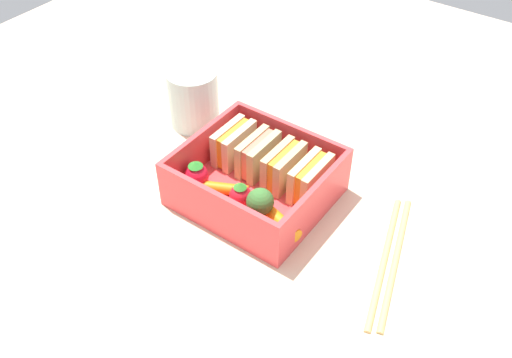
% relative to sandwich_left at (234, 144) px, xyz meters
% --- Properties ---
extents(ground_plane, '(1.20, 1.20, 0.02)m').
position_rel_sandwich_left_xyz_m(ground_plane, '(0.05, -0.03, -0.04)').
color(ground_plane, beige).
extents(bento_tray, '(0.16, 0.15, 0.01)m').
position_rel_sandwich_left_xyz_m(bento_tray, '(0.05, -0.03, -0.03)').
color(bento_tray, '#E64043').
rests_on(bento_tray, ground_plane).
extents(bento_rim, '(0.16, 0.15, 0.05)m').
position_rel_sandwich_left_xyz_m(bento_rim, '(0.05, -0.03, 0.00)').
color(bento_rim, '#E64043').
rests_on(bento_rim, bento_tray).
extents(sandwich_left, '(0.03, 0.06, 0.04)m').
position_rel_sandwich_left_xyz_m(sandwich_left, '(0.00, 0.00, 0.00)').
color(sandwich_left, '#E4B38E').
rests_on(sandwich_left, bento_tray).
extents(sandwich_center_left, '(0.03, 0.06, 0.04)m').
position_rel_sandwich_left_xyz_m(sandwich_center_left, '(0.04, 0.00, 0.00)').
color(sandwich_center_left, tan).
rests_on(sandwich_center_left, bento_tray).
extents(sandwich_center, '(0.03, 0.06, 0.04)m').
position_rel_sandwich_left_xyz_m(sandwich_center, '(0.07, 0.00, 0.00)').
color(sandwich_center, tan).
rests_on(sandwich_center, bento_tray).
extents(sandwich_center_right, '(0.03, 0.06, 0.04)m').
position_rel_sandwich_left_xyz_m(sandwich_center_right, '(0.11, 0.00, 0.00)').
color(sandwich_center_right, '#E2BC82').
rests_on(sandwich_center_right, bento_tray).
extents(strawberry_left, '(0.03, 0.03, 0.03)m').
position_rel_sandwich_left_xyz_m(strawberry_left, '(-0.01, -0.06, -0.01)').
color(strawberry_left, red).
rests_on(strawberry_left, bento_tray).
extents(carrot_stick_left, '(0.05, 0.04, 0.01)m').
position_rel_sandwich_left_xyz_m(carrot_stick_left, '(0.03, -0.06, -0.02)').
color(carrot_stick_left, orange).
rests_on(carrot_stick_left, bento_tray).
extents(strawberry_far_left, '(0.02, 0.02, 0.03)m').
position_rel_sandwich_left_xyz_m(strawberry_far_left, '(0.05, -0.06, -0.01)').
color(strawberry_far_left, red).
rests_on(strawberry_far_left, bento_tray).
extents(broccoli_floret, '(0.03, 0.03, 0.04)m').
position_rel_sandwich_left_xyz_m(broccoli_floret, '(0.08, -0.06, 0.00)').
color(broccoli_floret, '#81C969').
rests_on(broccoli_floret, bento_tray).
extents(carrot_stick_far_left, '(0.05, 0.03, 0.02)m').
position_rel_sandwich_left_xyz_m(carrot_stick_far_left, '(0.11, -0.06, -0.01)').
color(carrot_stick_far_left, orange).
rests_on(carrot_stick_far_left, bento_tray).
extents(chopstick_pair, '(0.07, 0.18, 0.01)m').
position_rel_sandwich_left_xyz_m(chopstick_pair, '(0.22, -0.02, -0.03)').
color(chopstick_pair, tan).
rests_on(chopstick_pair, ground_plane).
extents(drinking_glass, '(0.07, 0.07, 0.08)m').
position_rel_sandwich_left_xyz_m(drinking_glass, '(-0.10, 0.04, 0.00)').
color(drinking_glass, silver).
rests_on(drinking_glass, ground_plane).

